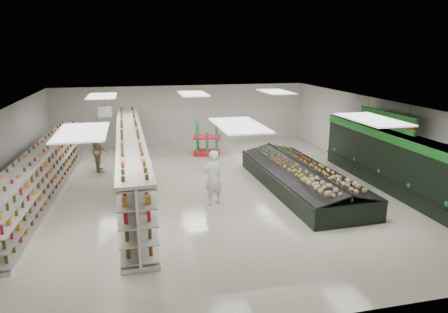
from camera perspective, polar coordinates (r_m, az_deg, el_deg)
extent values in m
plane|color=beige|center=(15.31, -1.89, -4.49)|extent=(16.00, 16.00, 0.00)
cube|color=white|center=(14.56, -2.00, 7.46)|extent=(14.00, 16.00, 0.02)
cube|color=silver|center=(22.61, -5.92, 6.03)|extent=(14.00, 0.02, 3.20)
cube|color=silver|center=(7.62, 10.16, -12.75)|extent=(14.00, 0.02, 3.20)
cube|color=silver|center=(15.19, -28.82, -0.26)|extent=(0.02, 16.00, 3.20)
cube|color=silver|center=(17.57, 21.09, 2.48)|extent=(0.02, 16.00, 3.20)
cube|color=black|center=(16.23, 22.51, -0.46)|extent=(0.80, 8.00, 2.20)
cube|color=#217C27|center=(16.01, 22.80, 2.81)|extent=(0.85, 8.00, 0.30)
cube|color=black|center=(16.24, 21.60, -2.39)|extent=(0.55, 7.80, 0.15)
cube|color=beige|center=(16.09, 22.17, 0.36)|extent=(0.45, 7.70, 0.03)
cube|color=beige|center=(16.02, 22.27, 1.40)|extent=(0.45, 7.70, 0.03)
cube|color=white|center=(12.43, -17.59, 3.34)|extent=(0.50, 0.06, 0.40)
cube|color=red|center=(12.43, -17.59, 3.34)|extent=(0.52, 0.02, 0.12)
cylinder|color=black|center=(12.38, -17.70, 4.70)|extent=(0.01, 0.01, 0.50)
cube|color=white|center=(16.36, -16.64, 6.10)|extent=(0.50, 0.06, 0.40)
cube|color=red|center=(16.36, -16.64, 6.10)|extent=(0.52, 0.02, 0.12)
cylinder|color=black|center=(16.32, -16.72, 7.14)|extent=(0.01, 0.01, 0.50)
cube|color=#217C27|center=(15.75, 22.18, 4.91)|extent=(0.10, 3.20, 0.60)
cube|color=red|center=(15.71, 22.00, 4.91)|extent=(0.03, 3.20, 0.18)
cylinder|color=black|center=(14.74, 24.99, 5.57)|extent=(0.01, 0.01, 0.50)
cylinder|color=black|center=(16.67, 19.97, 7.02)|extent=(0.01, 0.01, 0.50)
cube|color=white|center=(15.59, -23.99, -5.28)|extent=(1.28, 10.50, 0.10)
cube|color=white|center=(15.34, -24.32, -2.40)|extent=(0.55, 10.47, 1.75)
cube|color=white|center=(15.11, -24.68, 0.88)|extent=(1.28, 10.50, 0.07)
cube|color=beige|center=(15.60, -24.75, -4.94)|extent=(0.87, 10.39, 0.03)
cube|color=beige|center=(15.48, -24.90, -3.61)|extent=(0.87, 10.39, 0.03)
cube|color=beige|center=(15.38, -25.06, -2.26)|extent=(0.87, 10.39, 0.03)
cube|color=beige|center=(15.28, -25.22, -0.89)|extent=(0.87, 10.39, 0.03)
cube|color=beige|center=(15.18, -25.38, 0.49)|extent=(0.87, 10.39, 0.03)
cube|color=beige|center=(15.50, -23.31, -4.90)|extent=(0.87, 10.39, 0.03)
cube|color=beige|center=(15.39, -23.46, -3.56)|extent=(0.87, 10.39, 0.03)
cube|color=beige|center=(15.28, -23.61, -2.20)|extent=(0.87, 10.39, 0.03)
cube|color=beige|center=(15.18, -23.76, -0.83)|extent=(0.87, 10.39, 0.03)
cube|color=beige|center=(15.08, -23.91, 0.57)|extent=(0.87, 10.39, 0.03)
cube|color=white|center=(15.73, -12.89, -4.10)|extent=(1.17, 12.55, 0.13)
cube|color=white|center=(15.44, -13.10, -0.65)|extent=(0.29, 12.54, 2.09)
cube|color=white|center=(15.19, -13.35, 3.30)|extent=(1.17, 12.55, 0.08)
cube|color=beige|center=(15.69, -13.80, -3.72)|extent=(0.69, 12.44, 0.03)
cube|color=beige|center=(15.55, -13.90, -2.12)|extent=(0.69, 12.44, 0.03)
cube|color=beige|center=(15.43, -14.01, -0.50)|extent=(0.69, 12.44, 0.03)
cube|color=beige|center=(15.32, -14.11, 1.15)|extent=(0.69, 12.44, 0.03)
cube|color=beige|center=(15.22, -14.22, 2.82)|extent=(0.69, 12.44, 0.03)
cube|color=beige|center=(15.70, -12.04, -3.61)|extent=(0.69, 12.44, 0.03)
cube|color=beige|center=(15.56, -12.13, -2.01)|extent=(0.69, 12.44, 0.03)
cube|color=beige|center=(15.43, -12.23, -0.39)|extent=(0.69, 12.44, 0.03)
cube|color=beige|center=(15.32, -12.32, 1.26)|extent=(0.69, 12.44, 0.03)
cube|color=beige|center=(15.22, -12.42, 2.93)|extent=(0.69, 12.44, 0.03)
cube|color=black|center=(15.34, 10.86, -3.35)|extent=(2.60, 7.06, 0.70)
cube|color=#262626|center=(14.77, 6.86, -2.39)|extent=(0.26, 7.00, 0.06)
cube|color=#262626|center=(15.75, 14.75, -1.68)|extent=(0.26, 7.00, 0.06)
cube|color=black|center=(14.94, 8.79, -1.86)|extent=(1.49, 6.93, 0.36)
cube|color=black|center=(15.47, 13.04, -1.49)|extent=(1.49, 6.93, 0.36)
cube|color=#262626|center=(15.17, 10.97, -1.31)|extent=(0.25, 6.90, 0.25)
cube|color=red|center=(20.04, -2.43, 0.56)|extent=(1.45, 1.14, 0.21)
cube|color=red|center=(19.85, -2.45, 2.80)|extent=(1.51, 1.20, 0.11)
imported|color=silver|center=(13.44, -1.58, -3.04)|extent=(0.82, 0.69, 1.90)
imported|color=#917559|center=(18.01, -17.26, 0.87)|extent=(0.67, 0.96, 1.84)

